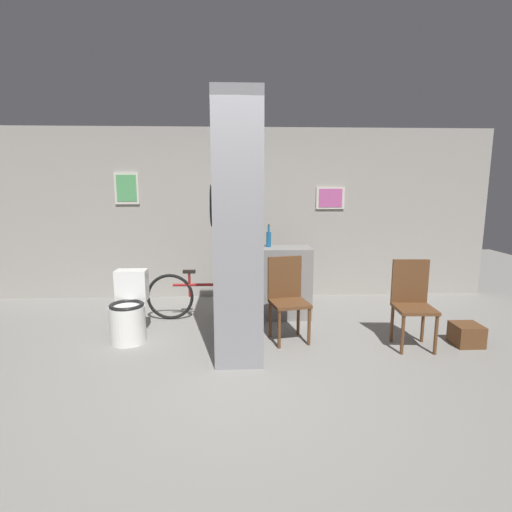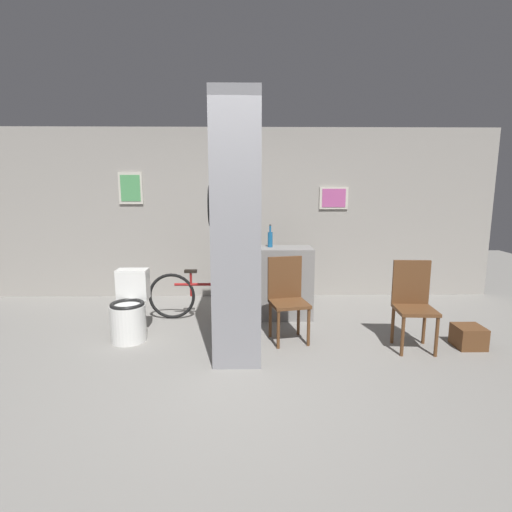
% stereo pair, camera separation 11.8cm
% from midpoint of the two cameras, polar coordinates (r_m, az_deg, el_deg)
% --- Properties ---
extents(ground_plane, '(14.00, 14.00, 0.00)m').
position_cam_midpoint_polar(ground_plane, '(3.98, -4.40, -15.90)').
color(ground_plane, gray).
extents(wall_back, '(8.00, 0.09, 2.60)m').
position_cam_midpoint_polar(wall_back, '(6.23, -3.80, 5.99)').
color(wall_back, gray).
rests_on(wall_back, ground_plane).
extents(pillar_center, '(0.50, 0.96, 2.60)m').
position_cam_midpoint_polar(pillar_center, '(4.08, -3.40, 3.84)').
color(pillar_center, gray).
rests_on(pillar_center, ground_plane).
extents(counter_shelf, '(1.20, 0.44, 0.94)m').
position_cam_midpoint_polar(counter_shelf, '(5.30, 0.67, -3.82)').
color(counter_shelf, gray).
rests_on(counter_shelf, ground_plane).
extents(toilet, '(0.39, 0.55, 0.78)m').
position_cam_midpoint_polar(toilet, '(4.80, -18.40, -7.64)').
color(toilet, white).
rests_on(toilet, ground_plane).
extents(chair_near_pillar, '(0.47, 0.47, 0.94)m').
position_cam_midpoint_polar(chair_near_pillar, '(4.55, 3.76, -5.61)').
color(chair_near_pillar, brown).
rests_on(chair_near_pillar, ground_plane).
extents(chair_by_doorway, '(0.42, 0.42, 0.94)m').
position_cam_midpoint_polar(chair_by_doorway, '(4.65, 20.76, -5.91)').
color(chair_by_doorway, brown).
rests_on(chair_by_doorway, ground_plane).
extents(bicycle, '(1.64, 0.42, 0.66)m').
position_cam_midpoint_polar(bicycle, '(5.30, -7.28, -5.57)').
color(bicycle, black).
rests_on(bicycle, ground_plane).
extents(bottle_tall, '(0.06, 0.06, 0.30)m').
position_cam_midpoint_polar(bottle_tall, '(5.25, 1.18, 2.50)').
color(bottle_tall, '#19598C').
rests_on(bottle_tall, counter_shelf).
extents(floor_crate, '(0.29, 0.29, 0.24)m').
position_cam_midpoint_polar(floor_crate, '(5.03, 27.25, -9.94)').
color(floor_crate, brown).
rests_on(floor_crate, ground_plane).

